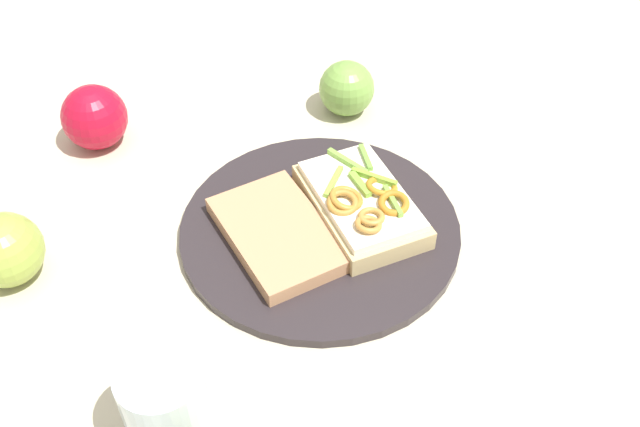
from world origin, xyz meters
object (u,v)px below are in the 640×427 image
Objects in this scene: apple_4 at (94,117)px; sandwich at (361,203)px; plate at (320,230)px; apple_2 at (347,88)px; bread_slice_side at (278,234)px; apple_3 at (5,250)px; drinking_glass at (166,406)px.

sandwich is at bearing 32.23° from apple_4.
plate is 3.84× the size of apple_4.
bread_slice_side is at bearing -52.30° from apple_2.
apple_4 is (-0.29, -0.14, 0.04)m from plate.
sandwich is at bearing 67.97° from apple_3.
apple_2 reaches higher than plate.
plate is at bearing 25.88° from apple_4.
apple_4 reaches higher than bread_slice_side.
bread_slice_side is 0.30m from apple_4.
plate is 1.95× the size of bread_slice_side.
bread_slice_side is 2.21× the size of apple_2.
drinking_glass is at bearing -61.82° from plate.
sandwich is 0.38m from apple_3.
bread_slice_side is at bearing 64.18° from apple_3.
plate is at bearing 118.18° from drinking_glass.
sandwich is 1.84× the size of drinking_glass.
apple_4 is at bearing 165.87° from drinking_glass.
apple_3 reaches higher than bread_slice_side.
sandwich is at bearing 112.40° from drinking_glass.
plate is 3.95× the size of apple_3.
apple_4 is at bearing -157.00° from bread_slice_side.
bread_slice_side is (-0.02, -0.10, -0.01)m from sandwich.
apple_4 is (-0.12, -0.30, 0.00)m from apple_2.
apple_2 is at bearing 159.28° from sandwich.
apple_4 is 0.44m from drinking_glass.
plate is 0.06m from sandwich.
plate is at bearing 84.46° from bread_slice_side.
bread_slice_side is at bearing -90.80° from sandwich.
apple_3 is 0.27m from drinking_glass.
drinking_glass reaches higher than sandwich.
apple_2 is at bearing 126.66° from drinking_glass.
plate is 0.24m from apple_2.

